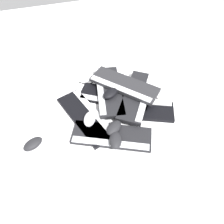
{
  "coord_description": "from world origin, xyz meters",
  "views": [
    {
      "loc": [
        -0.8,
        0.24,
        1.03
      ],
      "look_at": [
        -0.02,
        0.0,
        0.04
      ],
      "focal_mm": 35.0,
      "sensor_mm": 36.0,
      "label": 1
    }
  ],
  "objects": [
    {
      "name": "keyboard_4",
      "position": [
        0.07,
        -0.19,
        0.04
      ],
      "size": [
        0.45,
        0.37,
        0.03
      ],
      "color": "black",
      "rests_on": "keyboard_3"
    },
    {
      "name": "keyboard_2",
      "position": [
        -0.16,
        0.05,
        0.01
      ],
      "size": [
        0.32,
        0.46,
        0.03
      ],
      "color": "black",
      "rests_on": "ground"
    },
    {
      "name": "mouse_3",
      "position": [
        0.1,
        -0.03,
        0.08
      ],
      "size": [
        0.11,
        0.13,
        0.04
      ],
      "primitive_type": "ellipsoid",
      "rotation": [
        0.0,
        0.0,
        5.22
      ],
      "color": "black",
      "rests_on": "keyboard_6"
    },
    {
      "name": "mouse_1",
      "position": [
        -0.21,
        0.04,
        0.05
      ],
      "size": [
        0.13,
        0.1,
        0.04
      ],
      "primitive_type": "ellipsoid",
      "rotation": [
        0.0,
        0.0,
        2.83
      ],
      "color": "black",
      "rests_on": "keyboard_2"
    },
    {
      "name": "mouse_4",
      "position": [
        -0.13,
        0.02,
        0.05
      ],
      "size": [
        0.12,
        0.13,
        0.04
      ],
      "primitive_type": "ellipsoid",
      "rotation": [
        0.0,
        0.0,
        5.42
      ],
      "color": "black",
      "rests_on": "keyboard_2"
    },
    {
      "name": "keyboard_3",
      "position": [
        -0.02,
        -0.16,
        0.01
      ],
      "size": [
        0.31,
        0.46,
        0.03
      ],
      "color": "black",
      "rests_on": "ground"
    },
    {
      "name": "keyboard_5",
      "position": [
        0.15,
        -0.13,
        0.07
      ],
      "size": [
        0.42,
        0.41,
        0.03
      ],
      "color": "#232326",
      "rests_on": "keyboard_4"
    },
    {
      "name": "cable_0",
      "position": [
        0.22,
        -0.12,
        0.0
      ],
      "size": [
        0.31,
        0.46,
        0.01
      ],
      "color": "black",
      "rests_on": "ground"
    },
    {
      "name": "mouse_0",
      "position": [
        -0.09,
        0.47,
        0.02
      ],
      "size": [
        0.11,
        0.13,
        0.04
      ],
      "primitive_type": "ellipsoid",
      "rotation": [
        0.0,
        0.0,
        2.05
      ],
      "color": "black",
      "rests_on": "ground"
    },
    {
      "name": "keyboard_6",
      "position": [
        0.16,
        -0.03,
        0.04
      ],
      "size": [
        0.46,
        0.23,
        0.03
      ],
      "color": "black",
      "rests_on": "keyboard_0"
    },
    {
      "name": "keyboard_0",
      "position": [
        0.12,
        -0.06,
        0.01
      ],
      "size": [
        0.35,
        0.45,
        0.03
      ],
      "color": "black",
      "rests_on": "ground"
    },
    {
      "name": "mouse_2",
      "position": [
        -0.03,
        0.14,
        0.05
      ],
      "size": [
        0.13,
        0.1,
        0.04
      ],
      "primitive_type": "ellipsoid",
      "rotation": [
        0.0,
        0.0,
        2.73
      ],
      "color": "#B7B7BC",
      "rests_on": "keyboard_1"
    },
    {
      "name": "ground_plane",
      "position": [
        0.0,
        0.0,
        0.0
      ],
      "size": [
        3.2,
        3.2,
        0.0
      ],
      "primitive_type": "plane",
      "color": "white"
    },
    {
      "name": "keyboard_1",
      "position": [
        0.02,
        0.15,
        0.01
      ],
      "size": [
        0.46,
        0.29,
        0.03
      ],
      "color": "black",
      "rests_on": "ground"
    }
  ]
}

